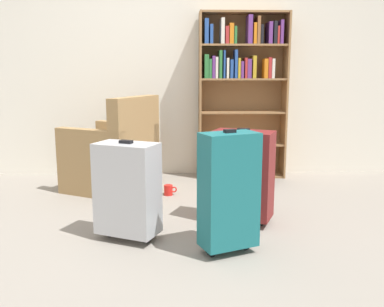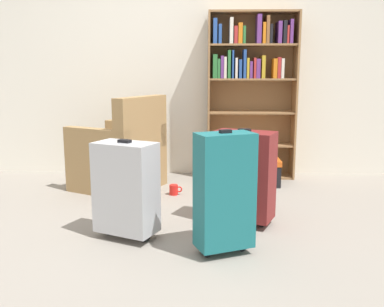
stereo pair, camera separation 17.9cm
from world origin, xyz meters
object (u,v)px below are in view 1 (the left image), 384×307
at_px(suitcase_teal, 229,190).
at_px(mug, 169,190).
at_px(armchair, 114,157).
at_px(suitcase_dark_red, 242,174).
at_px(storage_box, 254,171).
at_px(suitcase_silver, 127,189).
at_px(bookshelf, 241,81).

bearing_deg(suitcase_teal, mug, 107.46).
height_order(armchair, suitcase_dark_red, armchair).
relative_size(suitcase_teal, suitcase_dark_red, 1.09).
height_order(storage_box, suitcase_silver, suitcase_silver).
distance_m(bookshelf, mug, 1.44).
xyz_separation_m(armchair, suitcase_teal, (0.94, -1.51, 0.09)).
height_order(storage_box, suitcase_dark_red, suitcase_dark_red).
bearing_deg(mug, suitcase_dark_red, -52.40).
height_order(bookshelf, mug, bookshelf).
bearing_deg(suitcase_dark_red, mug, 127.60).
xyz_separation_m(bookshelf, suitcase_silver, (-1.00, -1.79, -0.67)).
bearing_deg(armchair, suitcase_teal, -58.28).
bearing_deg(storage_box, mug, -156.53).
relative_size(bookshelf, suitcase_teal, 2.19).
distance_m(mug, suitcase_dark_red, 0.99).
height_order(bookshelf, armchair, bookshelf).
distance_m(storage_box, suitcase_silver, 1.81).
xyz_separation_m(mug, suitcase_silver, (-0.25, -1.05, 0.31)).
xyz_separation_m(armchair, mug, (0.53, -0.22, -0.27)).
relative_size(armchair, mug, 7.83).
relative_size(storage_box, suitcase_silver, 0.53).
height_order(suitcase_teal, suitcase_dark_red, suitcase_teal).
bearing_deg(mug, armchair, 157.18).
bearing_deg(suitcase_dark_red, armchair, 138.78).
bearing_deg(bookshelf, mug, -135.49).
distance_m(suitcase_silver, suitcase_dark_red, 0.88).
distance_m(storage_box, suitcase_teal, 1.74).
xyz_separation_m(storage_box, suitcase_silver, (-1.10, -1.42, 0.22)).
height_order(mug, storage_box, storage_box).
bearing_deg(armchair, suitcase_dark_red, -41.22).
bearing_deg(mug, storage_box, 23.47).
relative_size(armchair, suitcase_teal, 1.19).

